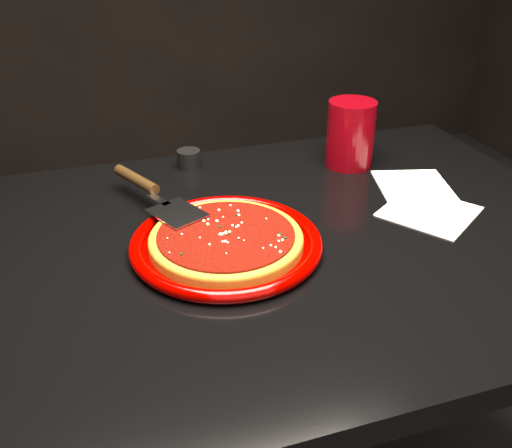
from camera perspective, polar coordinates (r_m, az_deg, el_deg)
The scene contains 12 objects.
table at distance 1.18m, azimuth -0.19°, elevation -17.42°, with size 1.20×0.80×0.75m, color black.
plate at distance 0.91m, azimuth -2.99°, elevation -1.92°, with size 0.31×0.31×0.02m, color #6C0100.
pizza_crust at distance 0.91m, azimuth -3.00°, elevation -1.73°, with size 0.25×0.25×0.01m, color #8F641A.
pizza_crust_rim at distance 0.91m, azimuth -3.01°, elevation -1.40°, with size 0.25×0.25×0.02m, color #8F641A.
pizza_sauce at distance 0.91m, azimuth -3.02°, elevation -1.16°, with size 0.22×0.22×0.01m, color #6A0F07.
parmesan_dusting at distance 0.90m, azimuth -3.03°, elevation -0.82°, with size 0.21×0.21×0.01m, color beige, non-canonical shape.
basil_flecks at distance 0.90m, azimuth -3.03°, elevation -0.87°, with size 0.19×0.19×0.00m, color black, non-canonical shape.
pizza_server at distance 1.02m, azimuth -9.97°, elevation 3.08°, with size 0.08×0.30×0.02m, color #B9BCC1, non-canonical shape.
cup at distance 1.21m, azimuth 9.43°, elevation 8.88°, with size 0.10×0.10×0.14m, color maroon.
napkin_a at distance 1.07m, azimuth 16.94°, elevation 1.20°, with size 0.15×0.15×0.00m, color white.
napkin_b at distance 1.16m, azimuth 15.47°, elevation 3.69°, with size 0.14×0.15×0.00m, color white.
ramekin at distance 1.21m, azimuth -6.73°, elevation 6.49°, with size 0.05×0.05×0.04m, color black.
Camera 1 is at (-0.25, -0.77, 1.24)m, focal length 40.00 mm.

